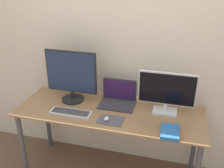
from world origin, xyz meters
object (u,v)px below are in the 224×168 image
Objects in this scene: keyboard at (71,112)px; book at (170,132)px; monitor_right at (167,92)px; laptop at (118,98)px; mouse at (107,119)px; monitor_left at (71,76)px.

keyboard is 1.80× the size of book.
monitor_right reaches higher than book.
book is (0.53, -0.38, -0.04)m from laptop.
mouse is (-0.48, -0.28, -0.19)m from monitor_right.
keyboard is 0.91m from book.
mouse is (0.44, -0.28, -0.25)m from monitor_left.
monitor_left reaches higher than keyboard.
mouse reaches higher than keyboard.
keyboard is at bearing -142.20° from laptop.
monitor_left reaches higher than laptop.
laptop is at bearing 86.20° from mouse.
monitor_left is 1.34× the size of keyboard.
monitor_right is (0.92, 0.00, -0.05)m from monitor_left.
mouse is at bearing -93.80° from laptop.
monitor_left is 8.47× the size of mouse.
mouse is at bearing -32.65° from monitor_left.
keyboard is (0.08, -0.25, -0.26)m from monitor_left.
book is at bearing -18.55° from monitor_left.
book is at bearing -5.36° from mouse.
book is (0.99, -0.33, -0.25)m from monitor_left.
book is at bearing -5.30° from keyboard.
keyboard is (-0.84, -0.25, -0.20)m from monitor_right.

